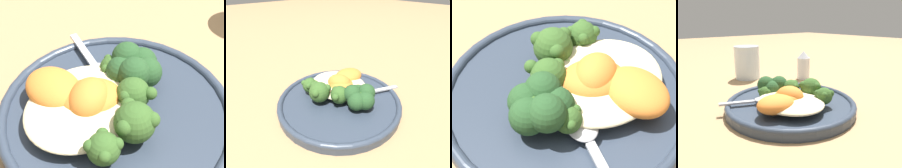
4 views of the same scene
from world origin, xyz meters
TOP-DOWN VIEW (x-y plane):
  - ground_plane at (0.00, 0.00)m, footprint 4.00×4.00m
  - plate at (-0.00, 0.01)m, footprint 0.27×0.27m
  - quinoa_mound at (-0.03, 0.04)m, footprint 0.14×0.12m
  - broccoli_stalk_0 at (-0.05, -0.01)m, footprint 0.08×0.08m
  - broccoli_stalk_1 at (-0.02, -0.02)m, footprint 0.05×0.09m
  - broccoli_stalk_2 at (0.01, 0.00)m, footprint 0.07×0.07m
  - broccoli_stalk_3 at (0.04, 0.02)m, footprint 0.10×0.03m
  - broccoli_stalk_4 at (0.02, 0.04)m, footprint 0.08×0.05m
  - sweet_potato_chunk_0 at (-0.02, 0.03)m, footprint 0.09×0.09m
  - sweet_potato_chunk_1 at (-0.02, 0.03)m, footprint 0.07×0.06m
  - sweet_potato_chunk_2 at (-0.03, 0.08)m, footprint 0.06×0.08m
  - kale_tuft at (0.05, 0.02)m, footprint 0.06×0.07m
  - spoon at (0.03, 0.07)m, footprint 0.07×0.11m

SIDE VIEW (x-z plane):
  - ground_plane at x=0.00m, z-range 0.00..0.00m
  - plate at x=0.00m, z-range 0.00..0.02m
  - spoon at x=0.03m, z-range 0.02..0.03m
  - quinoa_mound at x=-0.03m, z-range 0.02..0.04m
  - broccoli_stalk_4 at x=0.02m, z-range 0.02..0.05m
  - broccoli_stalk_0 at x=-0.05m, z-range 0.02..0.05m
  - broccoli_stalk_3 at x=0.04m, z-range 0.02..0.05m
  - sweet_potato_chunk_0 at x=-0.02m, z-range 0.02..0.05m
  - sweet_potato_chunk_2 at x=-0.03m, z-range 0.02..0.05m
  - broccoli_stalk_2 at x=0.01m, z-range 0.02..0.06m
  - sweet_potato_chunk_1 at x=-0.02m, z-range 0.02..0.06m
  - broccoli_stalk_1 at x=-0.02m, z-range 0.02..0.06m
  - kale_tuft at x=0.05m, z-range 0.02..0.07m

